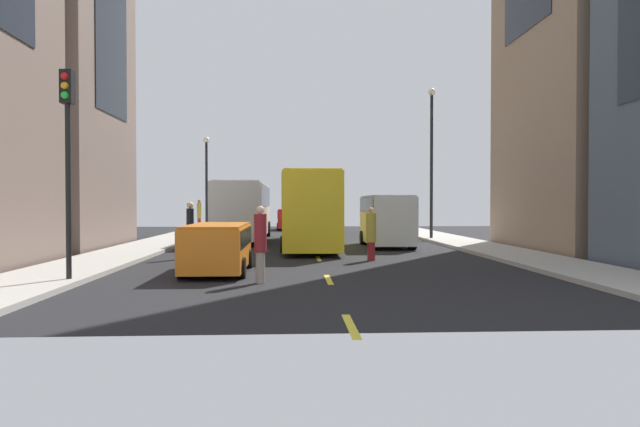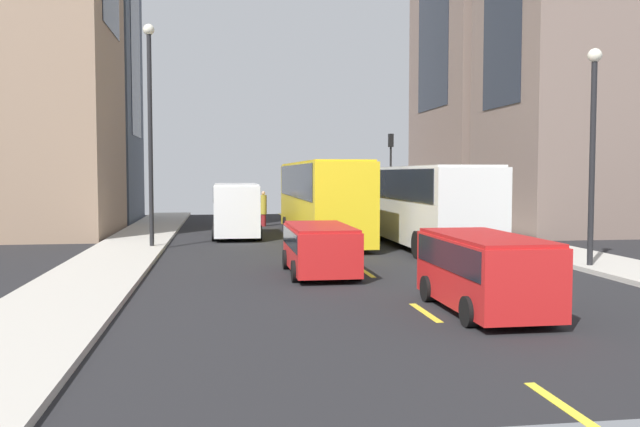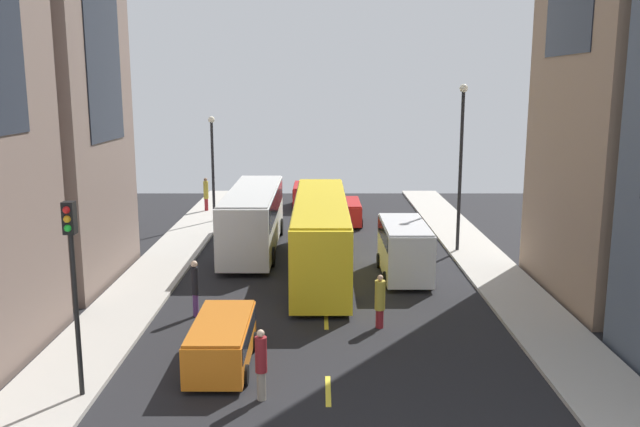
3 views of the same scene
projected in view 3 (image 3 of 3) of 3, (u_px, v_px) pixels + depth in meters
The scene contains 23 objects.
ground_plane at pixel (323, 260), 34.27m from camera, with size 43.06×43.06×0.00m, color black.
sidewalk_west at pixel (166, 259), 34.23m from camera, with size 2.84×44.00×0.15m, color #B2ADA3.
sidewalk_east at pixel (479, 258), 34.28m from camera, with size 2.84×44.00×0.15m, color #B2ADA3.
lane_stripe_1 at pixel (326, 391), 19.54m from camera, with size 0.16×2.00×0.01m, color yellow.
lane_stripe_2 at pixel (324, 320), 25.43m from camera, with size 0.16×2.00×0.01m, color yellow.
lane_stripe_3 at pixel (323, 276), 31.32m from camera, with size 0.16×2.00×0.01m, color yellow.
lane_stripe_4 at pixel (322, 246), 37.21m from camera, with size 0.16×2.00×0.01m, color yellow.
lane_stripe_5 at pixel (322, 224), 43.10m from camera, with size 0.16×2.00×0.01m, color yellow.
lane_stripe_6 at pixel (321, 207), 48.99m from camera, with size 0.16×2.00×0.01m, color yellow.
lane_stripe_7 at pixel (321, 194), 54.88m from camera, with size 0.16×2.00×0.01m, color yellow.
city_bus_white at pixel (251, 213), 36.12m from camera, with size 2.80×11.45×3.35m.
streetcar_yellow at pixel (319, 229), 31.75m from camera, with size 2.70×13.87×3.59m.
delivery_van_white at pixel (402, 246), 30.95m from camera, with size 2.25×5.29×2.58m.
car_orange_0 at pixel (220, 340), 21.10m from camera, with size 1.96×4.32×1.54m.
car_red_1 at pixel (304, 194), 48.89m from camera, with size 1.93×4.34×1.71m.
car_red_2 at pixel (344, 210), 43.08m from camera, with size 1.99×4.24×1.50m.
pedestrian_walking_far at pixel (378, 300), 24.47m from camera, with size 0.39×0.39×2.04m.
pedestrian_crossing_mid at pixel (193, 286), 25.63m from camera, with size 0.29×0.29×2.25m.
pedestrian_crossing_near at pixel (259, 363), 18.78m from camera, with size 0.34×0.34×2.12m.
pedestrian_waiting_curb at pixel (204, 193), 46.73m from camera, with size 0.34×0.34×2.34m.
traffic_light_near_corner at pixel (70, 262), 18.23m from camera, with size 0.32×0.44×5.63m.
streetlamp_near at pixel (210, 157), 42.63m from camera, with size 0.44×0.44×6.82m.
streetlamp_far at pixel (459, 153), 34.78m from camera, with size 0.44×0.44×8.81m.
Camera 3 is at (-0.24, -33.18, 8.87)m, focal length 37.14 mm.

